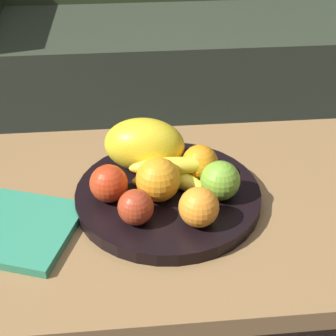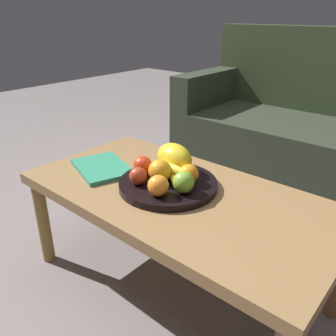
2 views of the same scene
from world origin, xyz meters
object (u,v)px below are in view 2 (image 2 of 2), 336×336
Objects in this scene: melon_large_front at (174,158)px; orange_left at (189,174)px; orange_front at (160,171)px; coffee_table at (177,203)px; fruit_bowl at (168,184)px; apple_left at (143,165)px; apple_front at (138,176)px; apple_right at (184,182)px; banana_bunch at (173,173)px; magazine at (102,167)px; orange_right at (159,186)px; couch at (326,139)px.

orange_left is at bearing -23.76° from melon_large_front.
melon_large_front is at bearing 100.53° from orange_front.
coffee_table is at bearing 18.67° from orange_front.
apple_left reaches higher than fruit_bowl.
apple_right is (0.15, 0.06, 0.01)m from apple_front.
orange_left is 0.06m from banana_bunch.
melon_large_front is 0.17m from apple_front.
orange_front is 0.11m from apple_right.
orange_front is at bearing -126.71° from banana_bunch.
apple_right is 0.29× the size of magazine.
banana_bunch is at bearing -162.88° from orange_left.
magazine is (-0.34, -0.05, 0.05)m from coffee_table.
magazine is at bearing 172.77° from apple_front.
orange_left is 0.28× the size of magazine.
melon_large_front is 2.27× the size of orange_right.
melon_large_front is 2.53× the size of apple_front.
magazine is (-0.30, -0.05, -0.00)m from fruit_bowl.
orange_front is (-0.18, -1.23, 0.17)m from couch.
couch is 24.57× the size of orange_left.
apple_front is at bearing -137.01° from orange_left.
melon_large_front reaches higher than orange_right.
apple_left reaches higher than apple_front.
orange_left is 0.17m from apple_front.
orange_left is 1.12× the size of apple_front.
apple_right is 0.39m from magazine.
orange_right is 0.18m from apple_left.
coffee_table is at bearing -26.67° from banana_bunch.
couch is at bearing 80.02° from apple_front.
melon_large_front is at bearing 127.13° from banana_bunch.
orange_right reaches higher than apple_front.
melon_large_front is 1.01× the size of banana_bunch.
apple_front is (-0.06, -0.08, 0.04)m from fruit_bowl.
coffee_table is 0.35m from magazine.
orange_left is (0.02, 0.03, 0.11)m from coffee_table.
couch reaches higher than magazine.
apple_front is (-0.11, -0.08, 0.10)m from coffee_table.
fruit_bowl is at bearing -64.27° from melon_large_front.
melon_large_front is at bearing 46.59° from magazine.
melon_large_front reaches higher than apple_left.
orange_right is 0.12m from banana_bunch.
couch reaches higher than melon_large_front.
coffee_table is at bearing 38.58° from apple_front.
apple_front is at bearing -99.98° from couch.
fruit_bowl is at bearing 53.18° from apple_front.
fruit_bowl is 2.24× the size of banana_bunch.
orange_left is at bearing 17.12° from banana_bunch.
apple_left is (-0.17, -0.05, -0.00)m from orange_left.
magazine is (-0.23, 0.03, -0.05)m from apple_front.
orange_front is 0.10m from orange_left.
apple_right is at bearing -3.97° from orange_front.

